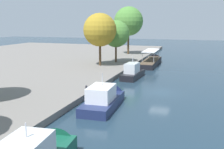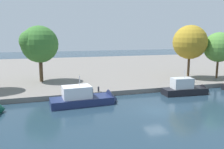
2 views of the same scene
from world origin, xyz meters
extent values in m
plane|color=#1E3342|center=(0.00, 0.00, 0.00)|extent=(220.00, 220.00, 0.00)
cube|color=slate|center=(0.00, 35.32, 0.35)|extent=(120.00, 55.00, 0.70)
cone|color=#14513D|center=(-17.61, 4.63, 0.37)|extent=(1.44, 2.74, 2.64)
cube|color=navy|center=(-8.08, 4.90, 0.25)|extent=(7.98, 3.38, 1.40)
cone|color=navy|center=(-3.77, 5.14, 0.25)|extent=(1.35, 2.87, 2.81)
cube|color=white|center=(-8.66, 4.87, 1.71)|extent=(3.65, 2.56, 1.53)
cube|color=black|center=(-7.30, 4.94, 1.79)|extent=(1.06, 2.27, 0.92)
cylinder|color=silver|center=(-8.27, 4.89, 3.13)|extent=(0.08, 0.08, 1.31)
cube|color=black|center=(7.62, 5.52, 0.29)|extent=(6.78, 2.66, 1.37)
cone|color=black|center=(11.33, 5.29, 0.29)|extent=(1.33, 2.21, 2.14)
cube|color=silver|center=(7.12, 5.55, 1.76)|extent=(3.10, 1.98, 1.57)
cube|color=black|center=(8.28, 5.48, 1.84)|extent=(0.90, 1.73, 0.94)
cylinder|color=silver|center=(7.45, 5.53, 3.13)|extent=(0.08, 0.08, 1.17)
cylinder|color=#2D2D33|center=(-5.06, 8.16, 0.99)|extent=(0.25, 0.25, 0.57)
sphere|color=#2D2D33|center=(-5.06, 8.16, 1.35)|extent=(0.28, 0.28, 0.28)
cylinder|color=#4C3823|center=(19.18, 12.07, 2.61)|extent=(0.40, 0.40, 3.82)
sphere|color=#4C8438|center=(19.18, 12.07, 6.62)|extent=(5.58, 5.58, 5.58)
sphere|color=#4C8438|center=(19.90, 12.11, 6.13)|extent=(3.39, 3.39, 3.39)
cylinder|color=#4C3823|center=(-12.98, 18.44, 2.79)|extent=(0.62, 0.62, 4.18)
sphere|color=#38702D|center=(-12.98, 18.44, 7.28)|extent=(6.40, 6.40, 6.40)
sphere|color=#38702D|center=(-14.43, 17.75, 7.82)|extent=(3.75, 3.75, 3.75)
sphere|color=#38702D|center=(-13.47, 18.92, 6.81)|extent=(4.47, 4.47, 4.47)
cylinder|color=#4C3823|center=(13.89, 13.62, 2.94)|extent=(0.45, 0.45, 4.48)
sphere|color=olive|center=(13.89, 13.62, 7.55)|extent=(6.33, 6.33, 6.33)
sphere|color=olive|center=(14.17, 14.49, 7.19)|extent=(4.26, 4.26, 4.26)
sphere|color=olive|center=(14.28, 12.62, 7.95)|extent=(3.33, 3.33, 3.33)
camera|label=1|loc=(-33.43, -4.53, 8.96)|focal=42.25mm
camera|label=2|loc=(-12.53, -23.15, 8.72)|focal=36.48mm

